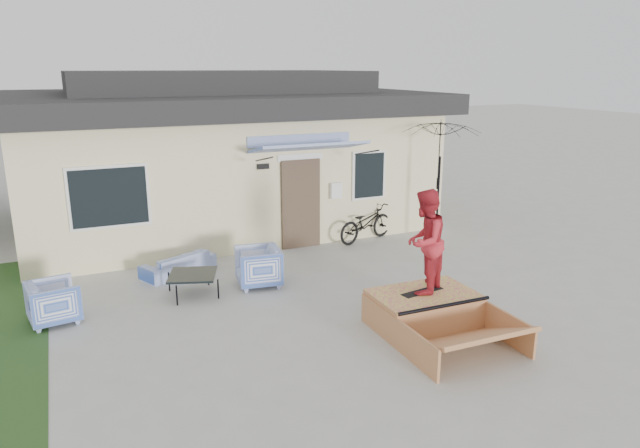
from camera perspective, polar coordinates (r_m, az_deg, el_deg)
name	(u,v)px	position (r m, az deg, el deg)	size (l,w,h in m)	color
ground	(348,328)	(9.76, 2.77, -10.12)	(90.00, 90.00, 0.00)	#A8A7A0
grass_strip	(0,336)	(10.76, -28.74, -9.59)	(1.40, 8.00, 0.01)	#203E1A
house	(218,150)	(16.50, -9.89, 7.17)	(10.80, 8.49, 4.10)	beige
loveseat	(178,260)	(12.40, -13.69, -3.45)	(1.54, 0.45, 0.60)	#3356B4
armchair_left	(53,300)	(10.77, -24.58, -6.77)	(0.77, 0.72, 0.79)	#3356B4
armchair_right	(258,265)	(11.47, -6.06, -3.98)	(0.82, 0.77, 0.84)	#3356B4
coffee_table	(193,284)	(11.26, -12.28, -5.77)	(0.85, 0.85, 0.42)	black
bicycle	(366,219)	(14.34, 4.49, 0.51)	(0.60, 1.73, 1.11)	black
patio_umbrella	(439,171)	(14.27, 11.58, 5.09)	(1.95, 1.81, 2.20)	black
skate_ramp	(423,309)	(9.90, 10.05, -8.20)	(1.67, 2.23, 0.56)	#AF7043
skateboard	(422,291)	(9.83, 9.96, -6.46)	(0.78, 0.20, 0.05)	black
skater	(425,240)	(9.54, 10.20, -1.53)	(0.84, 0.65, 1.71)	red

